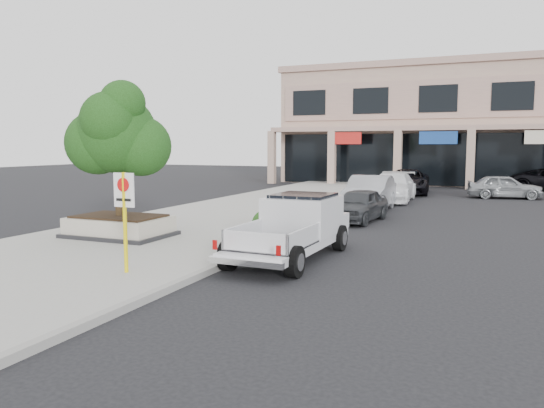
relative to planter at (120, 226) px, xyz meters
The scene contains 13 objects.
ground 6.55m from the planter, 11.49° to the right, with size 120.00×120.00×0.00m, color black.
sidewalk 4.80m from the planter, 79.13° to the left, with size 8.00×52.00×0.15m, color gray.
curb 6.77m from the planter, 44.08° to the left, with size 0.20×52.00×0.15m, color gray.
planter is the anchor object (origin of this frame).
planter_tree 2.95m from the planter, 48.97° to the left, with size 2.90×2.55×4.00m.
no_parking_sign 5.26m from the planter, 49.46° to the right, with size 0.55×0.09×2.30m.
hedge 4.83m from the planter, 17.55° to the left, with size 1.10×0.99×0.94m, color #154A15.
pickup_truck 6.08m from the planter, ahead, with size 2.00×5.41×1.70m, color silver, non-canonical shape.
curb_car_a 9.45m from the planter, 50.39° to the left, with size 1.57×3.89×1.33m, color #313337.
curb_car_b 12.16m from the planter, 62.13° to the left, with size 1.75×5.03×1.66m, color #9E9FA5.
curb_car_c 16.82m from the planter, 69.69° to the left, with size 2.20×5.42×1.57m, color white.
curb_car_d 21.52m from the planter, 74.06° to the left, with size 2.57×5.58×1.55m, color black.
lot_car_a 22.90m from the planter, 59.70° to the left, with size 1.65×4.09×1.39m, color #96999D.
Camera 1 is at (4.68, -12.28, 3.05)m, focal length 35.00 mm.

